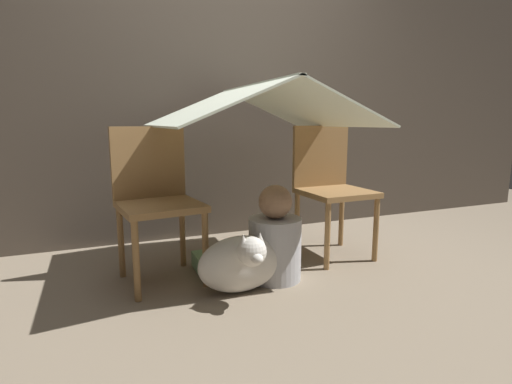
# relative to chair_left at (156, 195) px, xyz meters

# --- Properties ---
(ground_plane) EXTENTS (8.80, 8.80, 0.00)m
(ground_plane) POSITION_rel_chair_left_xyz_m (0.59, -0.24, -0.50)
(ground_plane) COLOR gray
(wall_back) EXTENTS (7.00, 0.05, 2.50)m
(wall_back) POSITION_rel_chair_left_xyz_m (0.59, 0.80, 0.75)
(wall_back) COLOR #4C4238
(wall_back) RESTS_ON ground_plane
(chair_left) EXTENTS (0.49, 0.49, 0.89)m
(chair_left) POSITION_rel_chair_left_xyz_m (0.00, 0.00, 0.00)
(chair_left) COLOR olive
(chair_left) RESTS_ON ground_plane
(chair_right) EXTENTS (0.45, 0.45, 0.89)m
(chair_right) POSITION_rel_chair_left_xyz_m (1.18, 0.00, 0.00)
(chair_right) COLOR olive
(chair_right) RESTS_ON ground_plane
(sheet_canopy) EXTENTS (1.17, 1.14, 0.25)m
(sheet_canopy) POSITION_rel_chair_left_xyz_m (0.59, -0.08, 0.52)
(sheet_canopy) COLOR silver
(person_front) EXTENTS (0.31, 0.31, 0.56)m
(person_front) POSITION_rel_chair_left_xyz_m (0.63, -0.29, -0.27)
(person_front) COLOR #B2B2B7
(person_front) RESTS_ON ground_plane
(dog) EXTENTS (0.47, 0.38, 0.37)m
(dog) POSITION_rel_chair_left_xyz_m (0.38, -0.40, -0.33)
(dog) COLOR silver
(dog) RESTS_ON ground_plane
(floor_cushion) EXTENTS (0.44, 0.35, 0.10)m
(floor_cushion) POSITION_rel_chair_left_xyz_m (0.44, -0.06, -0.45)
(floor_cushion) COLOR #7FB27F
(floor_cushion) RESTS_ON ground_plane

